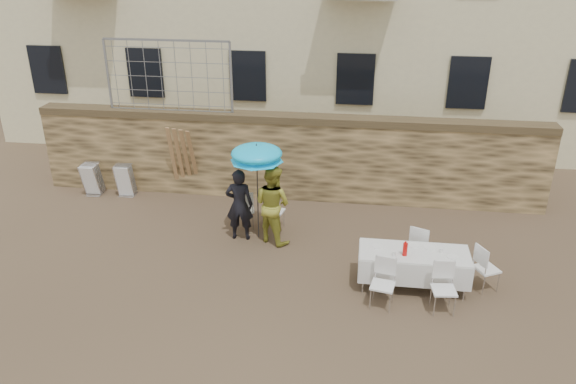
# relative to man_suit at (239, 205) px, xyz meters

# --- Properties ---
(ground) EXTENTS (80.00, 80.00, 0.00)m
(ground) POSITION_rel_man_suit_xyz_m (0.75, -2.59, -0.84)
(ground) COLOR brown
(ground) RESTS_ON ground
(stone_wall) EXTENTS (13.00, 0.50, 2.20)m
(stone_wall) POSITION_rel_man_suit_xyz_m (0.75, 2.41, 0.26)
(stone_wall) COLOR olive
(stone_wall) RESTS_ON ground
(chain_link_fence) EXTENTS (3.20, 0.06, 1.80)m
(chain_link_fence) POSITION_rel_man_suit_xyz_m (-2.25, 2.41, 2.26)
(chain_link_fence) COLOR gray
(chain_link_fence) RESTS_ON stone_wall
(man_suit) EXTENTS (0.64, 0.44, 1.69)m
(man_suit) POSITION_rel_man_suit_xyz_m (0.00, 0.00, 0.00)
(man_suit) COLOR black
(man_suit) RESTS_ON ground
(woman_dress) EXTENTS (1.11, 1.04, 1.82)m
(woman_dress) POSITION_rel_man_suit_xyz_m (0.75, 0.00, 0.06)
(woman_dress) COLOR #D1CE3F
(woman_dress) RESTS_ON ground
(umbrella) EXTENTS (1.17, 1.17, 2.09)m
(umbrella) POSITION_rel_man_suit_xyz_m (0.40, 0.10, 1.14)
(umbrella) COLOR #3F3F44
(umbrella) RESTS_ON ground
(couple_chair_left) EXTENTS (0.58, 0.58, 0.96)m
(couple_chair_left) POSITION_rel_man_suit_xyz_m (0.00, 0.55, -0.36)
(couple_chair_left) COLOR white
(couple_chair_left) RESTS_ON ground
(couple_chair_right) EXTENTS (0.56, 0.56, 0.96)m
(couple_chair_right) POSITION_rel_man_suit_xyz_m (0.70, 0.55, -0.36)
(couple_chair_right) COLOR white
(couple_chair_right) RESTS_ON ground
(banquet_table) EXTENTS (2.10, 0.85, 0.78)m
(banquet_table) POSITION_rel_man_suit_xyz_m (3.75, -1.46, -0.11)
(banquet_table) COLOR silver
(banquet_table) RESTS_ON ground
(soda_bottle) EXTENTS (0.09, 0.09, 0.26)m
(soda_bottle) POSITION_rel_man_suit_xyz_m (3.55, -1.61, 0.06)
(soda_bottle) COLOR red
(soda_bottle) RESTS_ON banquet_table
(table_chair_front_left) EXTENTS (0.57, 0.57, 0.96)m
(table_chair_front_left) POSITION_rel_man_suit_xyz_m (3.15, -2.21, -0.36)
(table_chair_front_left) COLOR white
(table_chair_front_left) RESTS_ON ground
(table_chair_front_right) EXTENTS (0.53, 0.53, 0.96)m
(table_chair_front_right) POSITION_rel_man_suit_xyz_m (4.25, -2.21, -0.36)
(table_chair_front_right) COLOR white
(table_chair_front_right) RESTS_ON ground
(table_chair_back) EXTENTS (0.63, 0.63, 0.96)m
(table_chair_back) POSITION_rel_man_suit_xyz_m (3.95, -0.66, -0.36)
(table_chair_back) COLOR white
(table_chair_back) RESTS_ON ground
(table_chair_side) EXTENTS (0.65, 0.65, 0.96)m
(table_chair_side) POSITION_rel_man_suit_xyz_m (5.15, -1.36, -0.36)
(table_chair_side) COLOR white
(table_chair_side) RESTS_ON ground
(chair_stack_left) EXTENTS (0.46, 0.47, 0.92)m
(chair_stack_left) POSITION_rel_man_suit_xyz_m (-4.38, 1.96, -0.38)
(chair_stack_left) COLOR white
(chair_stack_left) RESTS_ON ground
(chair_stack_right) EXTENTS (0.46, 0.40, 0.92)m
(chair_stack_right) POSITION_rel_man_suit_xyz_m (-3.48, 1.96, -0.38)
(chair_stack_right) COLOR white
(chair_stack_right) RESTS_ON ground
(wood_planks) EXTENTS (0.70, 0.20, 2.00)m
(wood_planks) POSITION_rel_man_suit_xyz_m (-1.88, 2.03, 0.16)
(wood_planks) COLOR #A37749
(wood_planks) RESTS_ON ground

